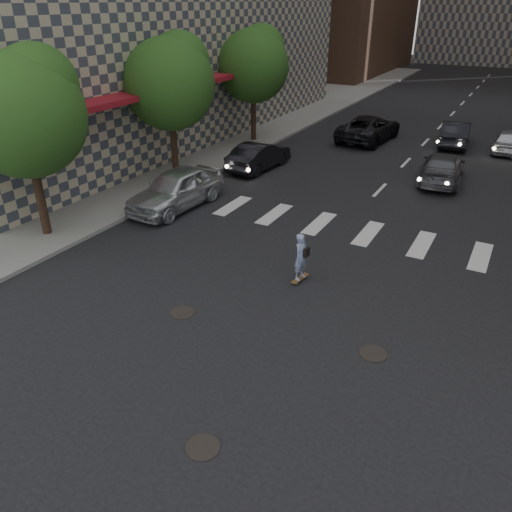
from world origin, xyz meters
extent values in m
plane|color=black|center=(0.00, 0.00, 0.00)|extent=(160.00, 160.00, 0.00)
cube|color=gray|center=(-14.50, 20.00, 0.07)|extent=(13.00, 80.00, 0.15)
cube|color=black|center=(-11.20, 10.00, 2.00)|extent=(0.30, 14.00, 4.00)
cube|color=maroon|center=(-10.40, 10.00, 4.10)|extent=(1.60, 14.00, 0.25)
cylinder|color=#382619|center=(-9.50, 3.00, 1.55)|extent=(0.32, 0.32, 2.80)
sphere|color=#2D531B|center=(-9.50, 3.00, 4.45)|extent=(4.20, 4.20, 4.20)
sphere|color=#2D531B|center=(-9.30, 3.60, 5.35)|extent=(2.80, 2.80, 2.80)
cylinder|color=#382619|center=(-9.50, 11.00, 1.55)|extent=(0.32, 0.32, 2.80)
sphere|color=#2D531B|center=(-9.50, 11.00, 4.45)|extent=(4.20, 4.20, 4.20)
sphere|color=#2D531B|center=(-9.30, 11.60, 5.35)|extent=(2.80, 2.80, 2.80)
cylinder|color=#382619|center=(-9.50, 19.00, 1.55)|extent=(0.32, 0.32, 2.80)
sphere|color=#2D531B|center=(-9.50, 19.00, 4.45)|extent=(4.20, 4.20, 4.20)
sphere|color=#2D531B|center=(-9.30, 19.60, 5.35)|extent=(2.80, 2.80, 2.80)
cylinder|color=black|center=(1.20, -2.50, 0.01)|extent=(0.70, 0.70, 0.02)
cylinder|color=black|center=(-2.00, 1.20, 0.01)|extent=(0.70, 0.70, 0.02)
cylinder|color=black|center=(3.30, 2.00, 0.01)|extent=(0.70, 0.70, 0.02)
cube|color=brown|center=(0.18, 4.49, 0.08)|extent=(0.33, 0.83, 0.02)
cylinder|color=green|center=(0.06, 4.22, 0.03)|extent=(0.04, 0.06, 0.05)
cylinder|color=green|center=(0.20, 4.20, 0.03)|extent=(0.04, 0.06, 0.05)
cylinder|color=green|center=(0.15, 4.79, 0.03)|extent=(0.04, 0.06, 0.05)
cylinder|color=green|center=(0.30, 4.76, 0.03)|extent=(0.04, 0.06, 0.05)
imported|color=#89A1C8|center=(0.18, 4.49, 0.85)|extent=(0.45, 0.61, 1.52)
cube|color=black|center=(0.35, 4.51, 1.03)|extent=(0.13, 0.26, 0.29)
imported|color=silver|center=(-7.00, 7.72, 0.83)|extent=(2.21, 4.95, 1.65)
imported|color=black|center=(-6.50, 14.15, 0.70)|extent=(1.77, 4.35, 1.40)
imported|color=#525359|center=(2.23, 16.65, 0.69)|extent=(2.33, 4.89, 1.38)
imported|color=black|center=(-3.28, 22.71, 0.78)|extent=(3.02, 5.77, 1.55)
imported|color=silver|center=(4.65, 23.98, 0.67)|extent=(1.66, 3.94, 1.33)
imported|color=black|center=(1.66, 24.00, 0.74)|extent=(1.95, 4.61, 1.48)
camera|label=1|loc=(5.50, -8.19, 7.92)|focal=35.00mm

